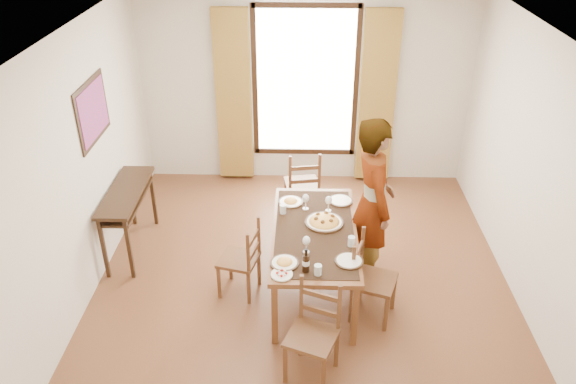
{
  "coord_description": "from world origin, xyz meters",
  "views": [
    {
      "loc": [
        -0.03,
        -4.86,
        3.94
      ],
      "look_at": [
        -0.17,
        0.26,
        1.0
      ],
      "focal_mm": 35.0,
      "sensor_mm": 36.0,
      "label": 1
    }
  ],
  "objects_px": {
    "console_table": "(127,199)",
    "pasta_platter": "(324,219)",
    "man": "(372,203)",
    "dining_table": "(314,236)"
  },
  "relations": [
    {
      "from": "pasta_platter",
      "to": "man",
      "type": "bearing_deg",
      "value": 11.45
    },
    {
      "from": "console_table",
      "to": "man",
      "type": "bearing_deg",
      "value": -9.6
    },
    {
      "from": "console_table",
      "to": "dining_table",
      "type": "bearing_deg",
      "value": -17.83
    },
    {
      "from": "man",
      "to": "pasta_platter",
      "type": "bearing_deg",
      "value": 91.77
    },
    {
      "from": "console_table",
      "to": "man",
      "type": "xyz_separation_m",
      "value": [
        2.74,
        -0.46,
        0.26
      ]
    },
    {
      "from": "console_table",
      "to": "pasta_platter",
      "type": "xyz_separation_m",
      "value": [
        2.24,
        -0.56,
        0.12
      ]
    },
    {
      "from": "dining_table",
      "to": "man",
      "type": "relative_size",
      "value": 0.92
    },
    {
      "from": "dining_table",
      "to": "man",
      "type": "distance_m",
      "value": 0.69
    },
    {
      "from": "dining_table",
      "to": "man",
      "type": "xyz_separation_m",
      "value": [
        0.6,
        0.22,
        0.26
      ]
    },
    {
      "from": "dining_table",
      "to": "pasta_platter",
      "type": "xyz_separation_m",
      "value": [
        0.1,
        0.12,
        0.12
      ]
    }
  ]
}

